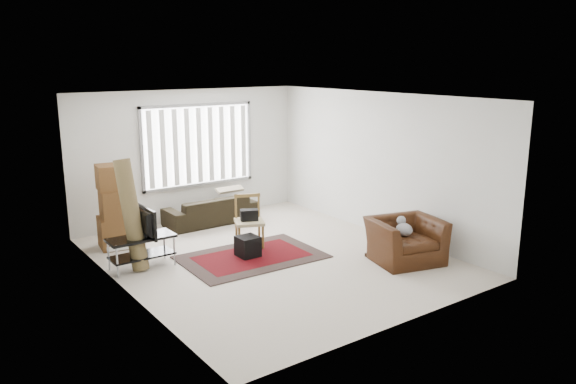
% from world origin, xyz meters
% --- Properties ---
extents(room, '(6.00, 6.02, 2.71)m').
position_xyz_m(room, '(0.03, 0.51, 1.76)').
color(room, beige).
rests_on(room, ground).
extents(persian_rug, '(2.37, 1.62, 0.02)m').
position_xyz_m(persian_rug, '(-0.26, 0.20, 0.01)').
color(persian_rug, black).
rests_on(persian_rug, ground).
extents(tv_stand, '(1.05, 0.47, 0.52)m').
position_xyz_m(tv_stand, '(-1.95, 0.82, 0.38)').
color(tv_stand, black).
rests_on(tv_stand, ground).
extents(tv, '(0.11, 0.85, 0.49)m').
position_xyz_m(tv, '(-1.95, 0.82, 0.77)').
color(tv, black).
rests_on(tv, tv_stand).
extents(subwoofer, '(0.35, 0.35, 0.35)m').
position_xyz_m(subwoofer, '(-0.30, 0.25, 0.19)').
color(subwoofer, black).
rests_on(subwoofer, persian_rug).
extents(moving_boxes, '(0.68, 0.63, 1.49)m').
position_xyz_m(moving_boxes, '(-1.90, 2.09, 0.70)').
color(moving_boxes, brown).
rests_on(moving_boxes, ground).
extents(white_flatpack, '(0.64, 0.33, 0.78)m').
position_xyz_m(white_flatpack, '(-1.87, 1.92, 0.39)').
color(white_flatpack, silver).
rests_on(white_flatpack, ground).
extents(rolled_rug, '(0.44, 0.63, 1.79)m').
position_xyz_m(rolled_rug, '(-2.07, 0.85, 0.90)').
color(rolled_rug, brown).
rests_on(rolled_rug, ground).
extents(sofa, '(1.89, 0.82, 0.73)m').
position_xyz_m(sofa, '(0.17, 2.45, 0.36)').
color(sofa, black).
rests_on(sofa, ground).
extents(side_chair, '(0.65, 0.65, 0.93)m').
position_xyz_m(side_chair, '(0.02, 0.72, 0.51)').
color(side_chair, tan).
rests_on(side_chair, ground).
extents(armchair, '(1.33, 1.23, 0.83)m').
position_xyz_m(armchair, '(1.71, -1.45, 0.42)').
color(armchair, '#371B0B').
rests_on(armchair, ground).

